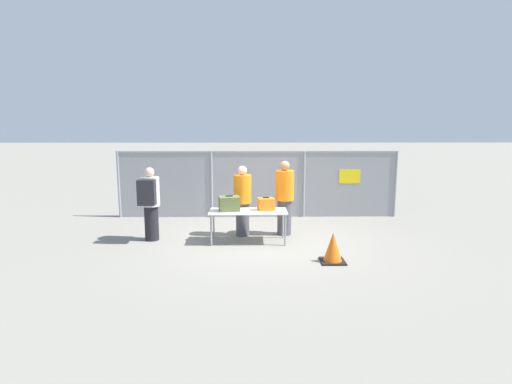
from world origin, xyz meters
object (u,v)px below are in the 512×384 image
security_worker_near (243,200)px  traffic_cone (333,248)px  suitcase_orange (266,204)px  inspection_table (248,213)px  security_worker_far (285,197)px  suitcase_olive (229,204)px  utility_trailer (330,190)px  traveler_hooded (150,201)px

security_worker_near → traffic_cone: bearing=137.8°
security_worker_near → traffic_cone: 2.71m
suitcase_orange → inspection_table: bearing=-169.3°
inspection_table → security_worker_far: size_ratio=0.97×
suitcase_olive → security_worker_far: (1.29, 0.63, 0.04)m
suitcase_olive → security_worker_far: security_worker_far is taller
suitcase_olive → suitcase_orange: 0.83m
security_worker_near → utility_trailer: security_worker_near is taller
utility_trailer → traffic_cone: utility_trailer is taller
suitcase_orange → traffic_cone: 2.01m
traveler_hooded → utility_trailer: size_ratio=0.49×
suitcase_olive → security_worker_far: bearing=25.9°
traffic_cone → inspection_table: bearing=139.5°
suitcase_olive → traffic_cone: size_ratio=0.86×
traveler_hooded → utility_trailer: (5.07, 4.79, -0.51)m
security_worker_far → utility_trailer: (1.97, 4.28, -0.51)m
suitcase_orange → traffic_cone: suitcase_orange is taller
inspection_table → suitcase_orange: bearing=10.7°
inspection_table → security_worker_near: 0.61m
security_worker_far → utility_trailer: size_ratio=0.52×
suitcase_orange → utility_trailer: bearing=63.2°
suitcase_orange → security_worker_far: bearing=50.1°
suitcase_orange → traffic_cone: (1.23, -1.47, -0.59)m
security_worker_near → security_worker_far: (1.01, 0.07, 0.06)m
traveler_hooded → traffic_cone: traveler_hooded is taller
inspection_table → suitcase_orange: suitcase_orange is taller
inspection_table → utility_trailer: (2.84, 4.92, -0.25)m
inspection_table → suitcase_olive: bearing=179.0°
security_worker_far → utility_trailer: security_worker_far is taller
utility_trailer → traffic_cone: 6.43m
suitcase_olive → utility_trailer: size_ratio=0.15×
suitcase_orange → traffic_cone: bearing=-50.0°
security_worker_far → traffic_cone: 2.27m
security_worker_near → traveler_hooded: bearing=17.4°
traffic_cone → traveler_hooded: bearing=158.4°
security_worker_far → traveler_hooded: bearing=24.1°
traveler_hooded → security_worker_far: bearing=6.2°
suitcase_olive → utility_trailer: bearing=56.4°
suitcase_orange → security_worker_near: security_worker_near is taller
suitcase_olive → security_worker_far: size_ratio=0.28×
inspection_table → traffic_cone: (1.64, -1.40, -0.39)m
inspection_table → suitcase_olive: suitcase_olive is taller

